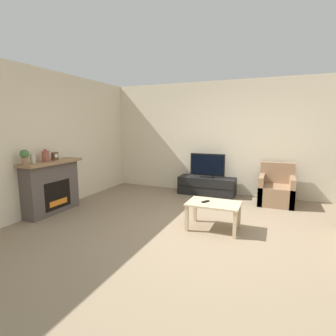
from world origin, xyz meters
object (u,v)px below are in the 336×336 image
fireplace (51,186)px  mantel_vase_centre_left (46,156)px  remote (205,201)px  tv (207,166)px  tv_stand (207,186)px  coffee_table (214,207)px  armchair (276,191)px  mantel_vase_left (33,159)px  mantel_clock (55,156)px  potted_plant (25,156)px

fireplace → mantel_vase_centre_left: bearing=-79.8°
remote → tv: bearing=132.4°
tv_stand → coffee_table: size_ratio=1.64×
tv_stand → remote: size_ratio=8.94×
armchair → coffee_table: 2.12m
tv → remote: bearing=-76.3°
mantel_vase_centre_left → tv_stand: mantel_vase_centre_left is taller
fireplace → tv: (2.40, 2.45, 0.18)m
armchair → tv: bearing=174.0°
mantel_vase_centre_left → tv_stand: 3.60m
mantel_vase_left → fireplace: bearing=92.6°
mantel_clock → remote: 2.97m
mantel_clock → tv: (2.38, 2.32, -0.39)m
mantel_clock → armchair: mantel_clock is taller
tv → armchair: (1.55, -0.16, -0.41)m
mantel_clock → coffee_table: 3.11m
fireplace → remote: (2.91, 0.35, -0.06)m
fireplace → tv_stand: bearing=45.6°
mantel_vase_left → coffee_table: size_ratio=0.23×
mantel_vase_centre_left → tv: mantel_vase_centre_left is taller
fireplace → mantel_vase_left: (0.02, -0.37, 0.57)m
mantel_vase_left → potted_plant: 0.17m
mantel_clock → potted_plant: size_ratio=0.58×
tv → potted_plant: bearing=-128.8°
tv_stand → coffee_table: 2.18m
mantel_clock → tv_stand: bearing=44.3°
fireplace → tv_stand: fireplace is taller
fireplace → mantel_clock: size_ratio=8.19×
tv → coffee_table: (0.64, -2.08, -0.31)m
fireplace → mantel_clock: bearing=82.0°
coffee_table → remote: remote is taller
mantel_vase_centre_left → remote: mantel_vase_centre_left is taller
potted_plant → armchair: (3.94, 2.81, -0.87)m
mantel_clock → potted_plant: bearing=-90.1°
fireplace → potted_plant: (0.02, -0.52, 0.64)m
armchair → mantel_vase_centre_left: bearing=-148.9°
mantel_vase_left → tv_stand: (2.38, 2.82, -0.87)m
mantel_vase_left → mantel_vase_centre_left: size_ratio=0.80×
mantel_vase_centre_left → mantel_clock: (0.00, 0.21, -0.03)m
mantel_vase_centre_left → coffee_table: (3.02, 0.46, -0.73)m
fireplace → tv_stand: 3.44m
mantel_vase_left → remote: size_ratio=1.23×
tv_stand → mantel_clock: bearing=-135.7°
tv_stand → remote: remote is taller
mantel_clock → coffee_table: bearing=4.7°
potted_plant → tv_stand: potted_plant is taller
fireplace → mantel_clock: mantel_clock is taller
potted_plant → tv: 3.83m
mantel_vase_centre_left → armchair: (3.94, 2.38, -0.82)m
mantel_vase_centre_left → tv: (2.38, 2.54, -0.42)m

